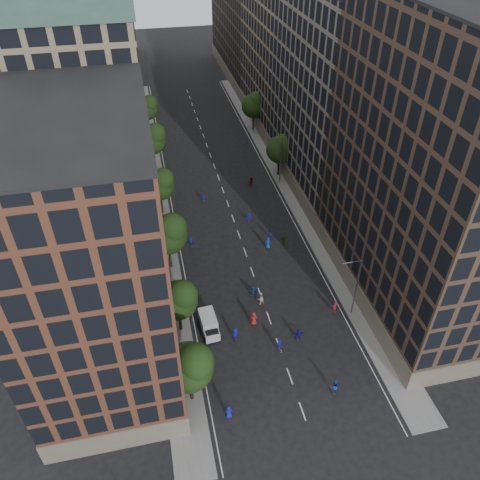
{
  "coord_description": "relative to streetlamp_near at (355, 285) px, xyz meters",
  "views": [
    {
      "loc": [
        -12.42,
        -25.58,
        44.84
      ],
      "look_at": [
        -0.68,
        27.61,
        2.0
      ],
      "focal_mm": 35.0,
      "sensor_mm": 36.0,
      "label": 1
    }
  ],
  "objects": [
    {
      "name": "bldg_left_d",
      "position": [
        -29.37,
        70.0,
        10.83
      ],
      "size": [
        14.0,
        28.0,
        32.0
      ],
      "primitive_type": "cube",
      "color": "#322721",
      "rests_on": "ground"
    },
    {
      "name": "skater_17",
      "position": [
        -5.14,
        33.16,
        -4.23
      ],
      "size": [
        1.82,
        1.21,
        1.88
      ],
      "primitive_type": "imported",
      "rotation": [
        0.0,
        0.0,
        3.56
      ],
      "color": "maroon",
      "rests_on": "ground"
    },
    {
      "name": "bldg_left_a",
      "position": [
        -29.37,
        -1.0,
        9.83
      ],
      "size": [
        14.0,
        22.0,
        30.0
      ],
      "primitive_type": "cube",
      "color": "brown",
      "rests_on": "ground"
    },
    {
      "name": "cargo_van",
      "position": [
        -18.18,
        1.07,
        -3.98
      ],
      "size": [
        2.28,
        4.38,
        2.26
      ],
      "rotation": [
        0.0,
        0.0,
        0.07
      ],
      "color": "silver",
      "rests_on": "ground"
    },
    {
      "name": "tree_left_3",
      "position": [
        -21.38,
        27.85,
        0.65
      ],
      "size": [
        5.0,
        5.0,
        8.58
      ],
      "color": "black",
      "rests_on": "ground"
    },
    {
      "name": "skater_0",
      "position": [
        -18.1,
        -11.0,
        -4.29
      ],
      "size": [
        0.88,
        0.59,
        1.77
      ],
      "primitive_type": "imported",
      "rotation": [
        0.0,
        0.0,
        3.11
      ],
      "color": "#161EB9",
      "rests_on": "ground"
    },
    {
      "name": "skater_13",
      "position": [
        -18.09,
        18.21,
        -4.27
      ],
      "size": [
        0.71,
        0.53,
        1.79
      ],
      "primitive_type": "imported",
      "rotation": [
        0.0,
        0.0,
        3.3
      ],
      "color": "navy",
      "rests_on": "ground"
    },
    {
      "name": "skater_5",
      "position": [
        -7.84,
        -2.5,
        -4.37
      ],
      "size": [
        1.53,
        0.73,
        1.59
      ],
      "primitive_type": "imported",
      "rotation": [
        0.0,
        0.0,
        2.96
      ],
      "color": "#11148F",
      "rests_on": "ground"
    },
    {
      "name": "tree_right_b",
      "position": [
        1.02,
        55.85,
        0.79
      ],
      "size": [
        5.2,
        5.2,
        8.83
      ],
      "color": "black",
      "rests_on": "ground"
    },
    {
      "name": "streetlamp_near",
      "position": [
        0.0,
        0.0,
        0.0
      ],
      "size": [
        2.64,
        0.22,
        9.06
      ],
      "color": "#595B60",
      "rests_on": "ground"
    },
    {
      "name": "skater_6",
      "position": [
        -12.53,
        0.94,
        -4.19
      ],
      "size": [
        0.96,
        0.64,
        1.95
      ],
      "primitive_type": "imported",
      "rotation": [
        0.0,
        0.0,
        3.12
      ],
      "color": "#AF221D",
      "rests_on": "ground"
    },
    {
      "name": "skater_15",
      "position": [
        -8.06,
        22.37,
        -4.35
      ],
      "size": [
        1.06,
        0.61,
        1.64
      ],
      "primitive_type": "imported",
      "rotation": [
        0.0,
        0.0,
        3.14
      ],
      "color": "#171297",
      "rests_on": "ground"
    },
    {
      "name": "sidewalk_left",
      "position": [
        -22.37,
        35.5,
        -5.09
      ],
      "size": [
        4.0,
        105.0,
        0.15
      ],
      "primitive_type": "cube",
      "color": "slate",
      "rests_on": "ground"
    },
    {
      "name": "ground",
      "position": [
        -10.37,
        28.0,
        -5.17
      ],
      "size": [
        240.0,
        240.0,
        0.0
      ],
      "primitive_type": "plane",
      "color": "black",
      "rests_on": "ground"
    },
    {
      "name": "tree_left_0",
      "position": [
        -21.38,
        -8.15,
        0.79
      ],
      "size": [
        5.2,
        5.2,
        8.83
      ],
      "color": "black",
      "rests_on": "ground"
    },
    {
      "name": "skater_3",
      "position": [
        -15.32,
        -0.92,
        -4.28
      ],
      "size": [
        1.22,
        0.81,
        1.77
      ],
      "primitive_type": "imported",
      "rotation": [
        0.0,
        0.0,
        3.28
      ],
      "color": "#121897",
      "rests_on": "ground"
    },
    {
      "name": "bldg_right_b",
      "position": [
        8.63,
        32.0,
        11.33
      ],
      "size": [
        14.0,
        28.0,
        33.0
      ],
      "primitive_type": "cube",
      "color": "#6C6359",
      "rests_on": "ground"
    },
    {
      "name": "skater_10",
      "position": [
        -4.24,
        15.59,
        -4.39
      ],
      "size": [
        0.98,
        0.61,
        1.55
      ],
      "primitive_type": "imported",
      "rotation": [
        0.0,
        0.0,
        2.87
      ],
      "color": "#1B571A",
      "rests_on": "ground"
    },
    {
      "name": "skater_4",
      "position": [
        -18.87,
        2.86,
        -4.32
      ],
      "size": [
        1.0,
        0.43,
        1.69
      ],
      "primitive_type": "imported",
      "rotation": [
        0.0,
        0.0,
        3.13
      ],
      "color": "#1552AB",
      "rests_on": "ground"
    },
    {
      "name": "skater_12",
      "position": [
        -6.81,
        15.23,
        -4.23
      ],
      "size": [
        1.0,
        0.73,
        1.88
      ],
      "primitive_type": "imported",
      "rotation": [
        0.0,
        0.0,
        2.98
      ],
      "color": "#153DAC",
      "rests_on": "ground"
    },
    {
      "name": "tree_right_a",
      "position": [
        1.02,
        35.85,
        0.46
      ],
      "size": [
        5.0,
        5.0,
        8.39
      ],
      "color": "black",
      "rests_on": "ground"
    },
    {
      "name": "skater_14",
      "position": [
        -5.89,
        17.68,
        -4.41
      ],
      "size": [
        0.9,
        0.81,
        1.52
      ],
      "primitive_type": "imported",
      "rotation": [
        0.0,
        0.0,
        3.51
      ],
      "color": "#1422A4",
      "rests_on": "ground"
    },
    {
      "name": "sidewalk_right",
      "position": [
        1.63,
        35.5,
        -5.09
      ],
      "size": [
        4.0,
        105.0,
        0.15
      ],
      "primitive_type": "cube",
      "color": "slate",
      "rests_on": "ground"
    },
    {
      "name": "skater_8",
      "position": [
        -10.8,
        4.16,
        -4.23
      ],
      "size": [
        1.06,
        0.92,
        1.87
      ],
      "primitive_type": "imported",
      "rotation": [
        0.0,
        0.0,
        3.4
      ],
      "color": "silver",
      "rests_on": "ground"
    },
    {
      "name": "skater_9",
      "position": [
        -17.86,
        1.27,
        -4.32
      ],
      "size": [
        1.16,
        0.76,
        1.69
      ],
      "primitive_type": "imported",
      "rotation": [
        0.0,
        0.0,
        3.01
      ],
      "color": "#3F3F44",
      "rests_on": "ground"
    },
    {
      "name": "bldg_right_c",
      "position": [
        8.63,
        59.0,
        12.33
      ],
      "size": [
        14.0,
        26.0,
        35.0
      ],
      "primitive_type": "cube",
      "color": "#857057",
      "rests_on": "ground"
    },
    {
      "name": "bldg_right_a",
      "position": [
        8.63,
        3.0,
        12.83
      ],
      "size": [
        14.0,
        30.0,
        36.0
      ],
      "primitive_type": "cube",
      "color": "#473226",
      "rests_on": "ground"
    },
    {
      "name": "streetlamp_far",
      "position": [
        0.0,
        33.0,
        0.0
      ],
      "size": [
        2.64,
        0.22,
        9.06
      ],
      "color": "#595B60",
      "rests_on": "ground"
    },
    {
      "name": "tree_left_5",
      "position": [
        -21.39,
        59.86,
        0.51
      ],
      "size": [
        4.8,
        4.8,
        8.33
      ],
      "color": "black",
      "rests_on": "ground"
    },
    {
      "name": "tree_left_1",
      "position": [
        -21.39,
        1.86,
        0.38
      ],
      "size": [
        4.8,
        4.8,
        8.21
      ],
      "color": "black",
      "rests_on": "ground"
    },
    {
      "name": "bldg_right_d",
      "position": [
        8.63,
        92.0,
        9.83
      ],
      "size": [
        14.0,
        40.0,
        30.0
      ],
      "primitive_type": "cube",
      "color": "#473226",
      "rests_on": "ground"
    },
    {
      "name": "skater_11",
      "position": [
        -11.46,
        5.77,
        -4.4
      ],
      "size": [
        1.49,
        0.83,
        1.54
      ],
      "primitive_type": "imported",
      "rotation": [
        0.0,
        0.0,
        2.86
      ],
      "color": "#1554B0",
      "rests_on": "ground"
    },
    {
      "name": "skater_7",
      "position": [
        -1.87,
        0.7,
        -4.26
      ],
      "size": [
        0.77,
        0.63,
        1.81
      ],
      "primitive_type": "imported",
      "rotation": [
        0.0,
        0.0,
        3.49
      ],
      "color": "maroon",
      "rests_on": "ground"
    },
    {
      "name": "skater_16",
      "position": [
        -14.3,
        29.97,
        -4.36
      ],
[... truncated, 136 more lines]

